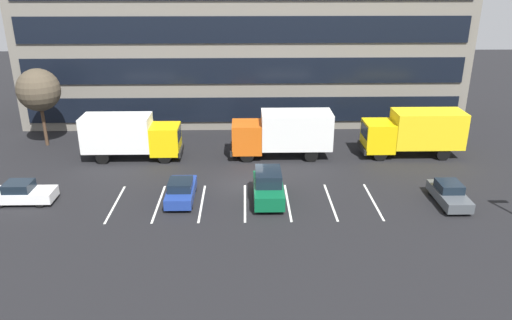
{
  "coord_description": "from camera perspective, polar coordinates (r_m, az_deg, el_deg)",
  "views": [
    {
      "loc": [
        0.07,
        -31.48,
        14.3
      ],
      "look_at": [
        0.81,
        1.34,
        1.4
      ],
      "focal_mm": 34.57,
      "sensor_mm": 36.0,
      "label": 1
    }
  ],
  "objects": [
    {
      "name": "ground_plane",
      "position": [
        34.57,
        -1.29,
        -2.98
      ],
      "size": [
        120.0,
        120.0,
        0.0
      ],
      "primitive_type": "plane",
      "color": "black"
    },
    {
      "name": "office_building",
      "position": [
        49.55,
        -1.43,
        17.4
      ],
      "size": [
        41.45,
        10.66,
        21.6
      ],
      "color": "slate",
      "rests_on": "ground_plane"
    },
    {
      "name": "lot_markings",
      "position": [
        32.17,
        -1.29,
        -4.94
      ],
      "size": [
        16.94,
        5.4,
        0.01
      ],
      "color": "silver",
      "rests_on": "ground_plane"
    },
    {
      "name": "box_truck_orange",
      "position": [
        39.16,
        3.21,
        3.25
      ],
      "size": [
        8.01,
        2.65,
        3.71
      ],
      "color": "#D85914",
      "rests_on": "ground_plane"
    },
    {
      "name": "box_truck_yellow",
      "position": [
        39.97,
        -14.4,
        2.84
      ],
      "size": [
        7.65,
        2.53,
        3.55
      ],
      "color": "yellow",
      "rests_on": "ground_plane"
    },
    {
      "name": "box_truck_yellow_all",
      "position": [
        41.37,
        17.88,
        3.21
      ],
      "size": [
        7.97,
        2.64,
        3.7
      ],
      "color": "yellow",
      "rests_on": "ground_plane"
    },
    {
      "name": "sedan_white",
      "position": [
        35.28,
        -25.42,
        -3.47
      ],
      "size": [
        4.01,
        1.68,
        1.44
      ],
      "color": "white",
      "rests_on": "ground_plane"
    },
    {
      "name": "suv_forest",
      "position": [
        32.11,
        1.43,
        -3.07
      ],
      "size": [
        1.89,
        4.46,
        2.02
      ],
      "color": "#0C5933",
      "rests_on": "ground_plane"
    },
    {
      "name": "sedan_navy",
      "position": [
        32.57,
        -8.67,
        -3.51
      ],
      "size": [
        1.71,
        4.08,
        1.46
      ],
      "color": "navy",
      "rests_on": "ground_plane"
    },
    {
      "name": "sedan_charcoal",
      "position": [
        34.16,
        21.44,
        -3.67
      ],
      "size": [
        1.64,
        3.92,
        1.4
      ],
      "color": "#474C51",
      "rests_on": "ground_plane"
    },
    {
      "name": "bare_tree",
      "position": [
        44.8,
        -23.86,
        7.41
      ],
      "size": [
        3.52,
        3.52,
        6.6
      ],
      "color": "#473323",
      "rests_on": "ground_plane"
    }
  ]
}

